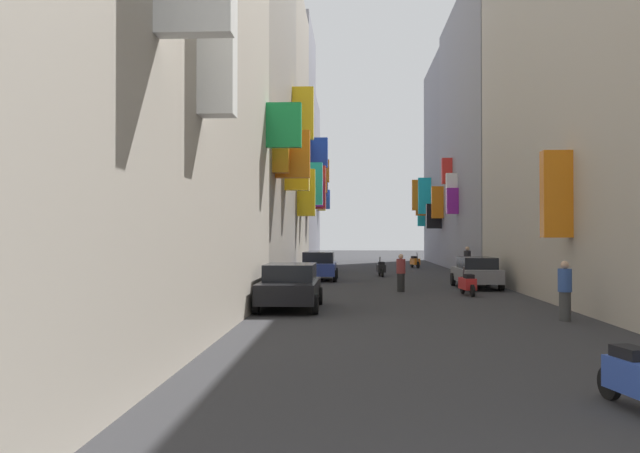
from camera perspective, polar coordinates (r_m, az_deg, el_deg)
The scene contains 19 objects.
ground_plane at distance 33.88m, azimuth 6.05°, elevation -4.79°, with size 140.00×140.00×0.00m, color #2D2D30.
building_left_near at distance 15.90m, azimuth -20.51°, elevation 15.55°, with size 7.26×20.55×13.69m.
building_left_mid_a at distance 32.00m, azimuth -8.51°, elevation 14.56°, with size 7.38×11.97×21.70m.
building_left_mid_b at distance 42.57m, azimuth -5.49°, elevation 7.79°, with size 7.28×10.81×17.46m.
building_left_mid_c at distance 52.48m, azimuth -3.92°, elevation 6.83°, with size 7.28×9.22×18.62m.
building_left_far at distance 60.51m, azimuth -3.00°, elevation 3.84°, with size 7.05×7.46×14.46m.
building_right_mid_b at distance 45.67m, azimuth 15.42°, elevation 7.57°, with size 7.17×16.63×17.98m.
building_right_mid_c at distance 59.25m, azimuth 12.43°, elevation 5.33°, with size 7.40×11.35×17.32m.
parked_car_blue at distance 35.17m, azimuth -0.13°, elevation -3.38°, with size 2.00×3.92×1.50m.
parked_car_white at distance 43.60m, azimuth 0.03°, elevation -2.95°, with size 1.93×4.01×1.34m.
parked_car_grey at distance 30.69m, azimuth 13.31°, elevation -3.81°, with size 1.83×4.17×1.40m.
parked_car_black at distance 21.53m, azimuth -2.60°, elevation -5.09°, with size 1.98×4.18×1.45m.
scooter_black at distance 38.61m, azimuth 5.28°, elevation -3.61°, with size 0.52×1.97×1.13m.
scooter_blue at distance 10.12m, azimuth 25.86°, elevation -11.67°, with size 0.66×1.91×1.13m.
scooter_red at distance 26.98m, azimuth 12.59°, elevation -4.83°, with size 0.55×1.98×1.13m.
scooter_orange at distance 48.84m, azimuth 8.18°, elevation -3.00°, with size 0.67×1.84×1.13m.
pedestrian_crossing at distance 19.73m, azimuth 20.35°, elevation -5.23°, with size 0.45×0.45×1.67m.
pedestrian_near_left at distance 37.00m, azimuth 12.58°, elevation -3.06°, with size 0.46×0.46×1.77m.
pedestrian_near_right at distance 28.18m, azimuth 6.99°, elevation -4.00°, with size 0.53×0.53×1.60m.
Camera 1 is at (-1.95, -3.74, 2.39)m, focal length 37.14 mm.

